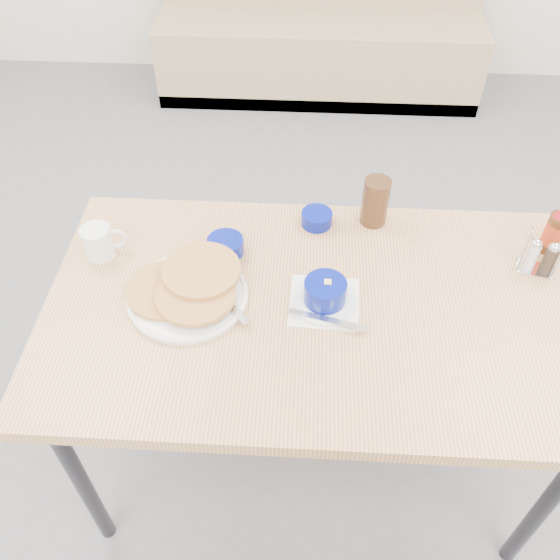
# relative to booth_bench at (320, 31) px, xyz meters

# --- Properties ---
(ground) EXTENTS (6.00, 6.00, 0.00)m
(ground) POSITION_rel_booth_bench_xyz_m (0.00, -2.78, -0.35)
(ground) COLOR slate
(ground) RESTS_ON ground
(booth_bench) EXTENTS (1.90, 0.56, 1.22)m
(booth_bench) POSITION_rel_booth_bench_xyz_m (0.00, 0.00, 0.00)
(booth_bench) COLOR tan
(booth_bench) RESTS_ON ground
(dining_table) EXTENTS (1.40, 0.80, 0.76)m
(dining_table) POSITION_rel_booth_bench_xyz_m (0.00, -2.53, 0.35)
(dining_table) COLOR tan
(dining_table) RESTS_ON ground
(pancake_plate) EXTENTS (0.33, 0.31, 0.06)m
(pancake_plate) POSITION_rel_booth_bench_xyz_m (-0.33, -2.52, 0.43)
(pancake_plate) COLOR white
(pancake_plate) RESTS_ON dining_table
(coffee_mug) EXTENTS (0.12, 0.08, 0.09)m
(coffee_mug) POSITION_rel_booth_bench_xyz_m (-0.60, -2.38, 0.46)
(coffee_mug) COLOR white
(coffee_mug) RESTS_ON dining_table
(grits_setting) EXTENTS (0.20, 0.19, 0.07)m
(grits_setting) POSITION_rel_booth_bench_xyz_m (0.02, -2.53, 0.44)
(grits_setting) COLOR white
(grits_setting) RESTS_ON dining_table
(creamer_bowl) EXTENTS (0.10, 0.10, 0.05)m
(creamer_bowl) POSITION_rel_booth_bench_xyz_m (-0.26, -2.35, 0.43)
(creamer_bowl) COLOR navy
(creamer_bowl) RESTS_ON dining_table
(butter_bowl) EXTENTS (0.09, 0.09, 0.04)m
(butter_bowl) POSITION_rel_booth_bench_xyz_m (-0.01, -2.22, 0.43)
(butter_bowl) COLOR navy
(butter_bowl) RESTS_ON dining_table
(amber_tumbler) EXTENTS (0.09, 0.09, 0.14)m
(amber_tumbler) POSITION_rel_booth_bench_xyz_m (0.16, -2.20, 0.48)
(amber_tumbler) COLOR #3E2513
(amber_tumbler) RESTS_ON dining_table
(condiment_caddy) EXTENTS (0.11, 0.08, 0.12)m
(condiment_caddy) POSITION_rel_booth_bench_xyz_m (0.59, -2.37, 0.45)
(condiment_caddy) COLOR silver
(condiment_caddy) RESTS_ON dining_table
(syrup_bottle) EXTENTS (0.06, 0.06, 0.16)m
(syrup_bottle) POSITION_rel_booth_bench_xyz_m (0.64, -2.29, 0.48)
(syrup_bottle) COLOR #47230F
(syrup_bottle) RESTS_ON dining_table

